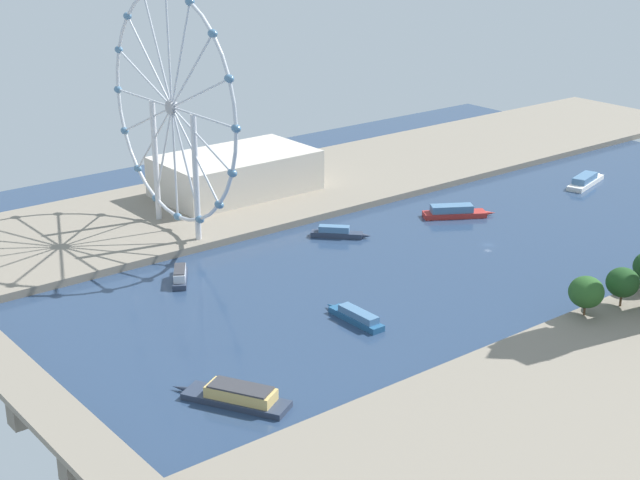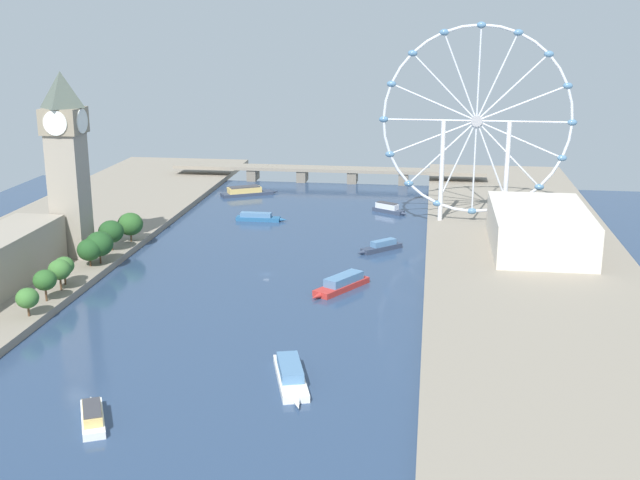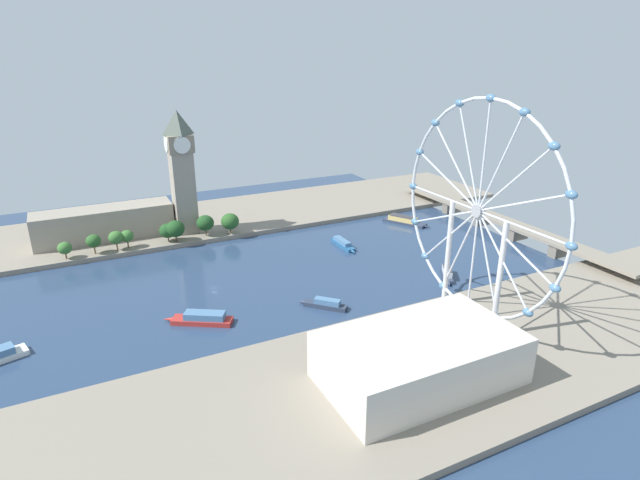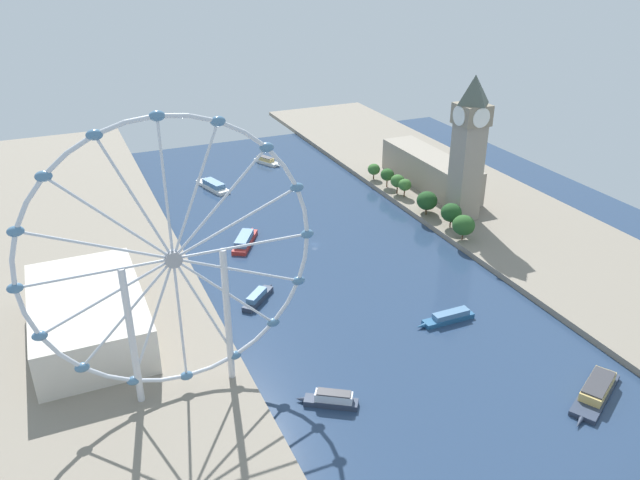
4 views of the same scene
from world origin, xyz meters
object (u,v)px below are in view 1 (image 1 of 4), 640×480
object	(u,v)px
tour_boat_2	(237,396)
tour_boat_0	(180,276)
tour_boat_3	(356,316)
ferris_wheel	(172,110)
tour_boat_1	(337,233)
tour_boat_4	(586,181)
tour_boat_6	(454,212)
river_bridge	(9,375)
riverside_hall	(236,173)

from	to	relation	value
tour_boat_2	tour_boat_0	bearing A→B (deg)	-49.83
tour_boat_3	ferris_wheel	bearing A→B (deg)	1.43
tour_boat_0	tour_boat_1	distance (m)	76.35
tour_boat_4	tour_boat_6	bearing A→B (deg)	160.08
tour_boat_2	tour_boat_4	size ratio (longest dim) A/B	0.98
ferris_wheel	tour_boat_2	size ratio (longest dim) A/B	2.89
river_bridge	tour_boat_2	world-z (taller)	river_bridge
tour_boat_3	river_bridge	bearing A→B (deg)	78.39
river_bridge	tour_boat_4	bearing A→B (deg)	-84.68
tour_boat_1	river_bridge	bearing A→B (deg)	-117.85
riverside_hall	tour_boat_3	size ratio (longest dim) A/B	2.64
tour_boat_1	tour_boat_6	xyz separation A→B (m)	(-11.95, -57.49, 0.37)
tour_boat_2	river_bridge	bearing A→B (deg)	19.22
river_bridge	tour_boat_4	distance (m)	303.67
riverside_hall	tour_boat_2	world-z (taller)	riverside_hall
tour_boat_2	tour_boat_6	size ratio (longest dim) A/B	1.14
tour_boat_3	tour_boat_4	distance (m)	198.62
tour_boat_2	tour_boat_3	distance (m)	65.03
river_bridge	tour_boat_0	world-z (taller)	river_bridge
tour_boat_1	tour_boat_2	size ratio (longest dim) A/B	0.60
river_bridge	tour_boat_6	distance (m)	218.62
tour_boat_1	tour_boat_4	size ratio (longest dim) A/B	0.58
tour_boat_6	tour_boat_1	bearing A→B (deg)	-160.42
tour_boat_3	tour_boat_2	bearing A→B (deg)	108.60
riverside_hall	tour_boat_2	distance (m)	192.85
ferris_wheel	river_bridge	xyz separation A→B (m)	(-89.09, 107.54, -46.59)
tour_boat_1	tour_boat_3	xyz separation A→B (m)	(-68.45, 48.14, -0.07)
tour_boat_4	tour_boat_6	distance (m)	86.57
riverside_hall	tour_boat_1	world-z (taller)	riverside_hall
river_bridge	tour_boat_3	world-z (taller)	river_bridge
tour_boat_0	tour_boat_1	xyz separation A→B (m)	(1.04, -76.34, -0.38)
ferris_wheel	tour_boat_4	xyz separation A→B (m)	(-60.92, -194.77, -51.53)
tour_boat_0	tour_boat_2	xyz separation A→B (m)	(-88.14, 33.43, -0.00)
tour_boat_2	tour_boat_4	xyz separation A→B (m)	(71.58, -253.64, -0.19)
tour_boat_0	tour_boat_1	bearing A→B (deg)	-56.53
tour_boat_4	riverside_hall	bearing A→B (deg)	132.69
tour_boat_0	tour_boat_1	size ratio (longest dim) A/B	0.99
riverside_hall	tour_boat_1	size ratio (longest dim) A/B	3.50
riverside_hall	river_bridge	bearing A→B (deg)	126.96
tour_boat_6	riverside_hall	bearing A→B (deg)	157.40
tour_boat_3	tour_boat_6	distance (m)	119.78
riverside_hall	tour_boat_4	world-z (taller)	riverside_hall
riverside_hall	tour_boat_1	distance (m)	71.96
river_bridge	tour_boat_4	size ratio (longest dim) A/B	5.80
river_bridge	riverside_hall	bearing A→B (deg)	-53.04
ferris_wheel	tour_boat_6	world-z (taller)	ferris_wheel
tour_boat_4	tour_boat_2	bearing A→B (deg)	179.58
tour_boat_3	tour_boat_4	size ratio (longest dim) A/B	0.77
tour_boat_1	tour_boat_2	xyz separation A→B (m)	(-89.18, 109.77, 0.37)
river_bridge	tour_boat_0	distance (m)	93.62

